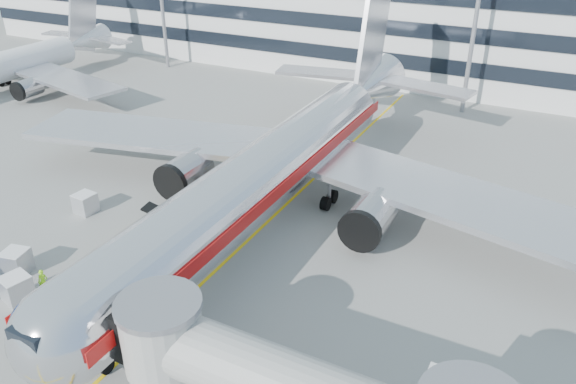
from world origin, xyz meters
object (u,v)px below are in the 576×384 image
at_px(cargo_container_right, 85,203).
at_px(cargo_container_left, 16,262).
at_px(belt_loader, 170,230).
at_px(ramp_worker, 43,282).
at_px(main_jet, 281,161).
at_px(cargo_container_front, 17,288).

bearing_deg(cargo_container_right, cargo_container_left, -76.49).
height_order(belt_loader, cargo_container_right, belt_loader).
bearing_deg(belt_loader, ramp_worker, -109.05).
relative_size(main_jet, ramp_worker, 30.51).
distance_m(cargo_container_left, cargo_container_right, 8.37).
bearing_deg(belt_loader, cargo_container_right, 179.87).
height_order(cargo_container_left, cargo_container_right, cargo_container_left).
bearing_deg(cargo_container_right, belt_loader, -0.13).
height_order(cargo_container_right, cargo_container_front, cargo_container_front).
xyz_separation_m(cargo_container_right, cargo_container_front, (4.40, -10.12, 0.04)).
xyz_separation_m(cargo_container_right, ramp_worker, (5.31, -8.87, 0.03)).
distance_m(cargo_container_left, ramp_worker, 3.43).
relative_size(belt_loader, cargo_container_left, 2.82).
relative_size(cargo_container_left, ramp_worker, 1.11).
height_order(belt_loader, cargo_container_front, belt_loader).
relative_size(belt_loader, cargo_container_right, 3.23).
height_order(main_jet, cargo_container_right, main_jet).
bearing_deg(main_jet, cargo_container_left, -126.72).
bearing_deg(cargo_container_right, ramp_worker, -59.12).
bearing_deg(ramp_worker, belt_loader, 38.48).
xyz_separation_m(belt_loader, cargo_container_front, (-3.96, -10.11, 0.15)).
bearing_deg(belt_loader, cargo_container_front, -111.41).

